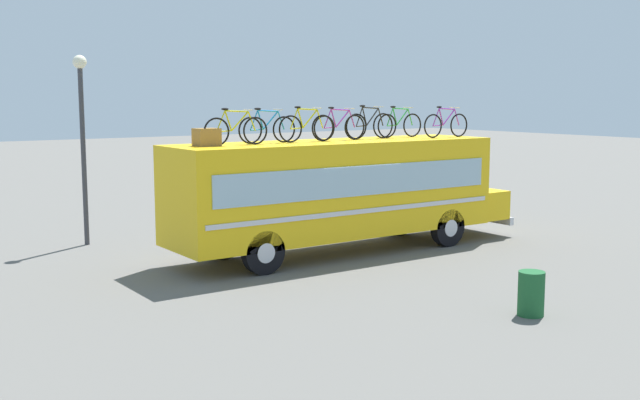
% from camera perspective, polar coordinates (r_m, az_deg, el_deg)
% --- Properties ---
extents(ground_plane, '(120.00, 120.00, 0.00)m').
position_cam_1_polar(ground_plane, '(21.05, 1.15, -3.96)').
color(ground_plane, '#605E59').
extents(bus, '(10.64, 2.48, 3.07)m').
position_cam_1_polar(bus, '(20.87, 1.58, 0.82)').
color(bus, yellow).
rests_on(bus, ground).
extents(luggage_bag_1, '(0.57, 0.49, 0.43)m').
position_cam_1_polar(luggage_bag_1, '(18.74, -8.45, 4.66)').
color(luggage_bag_1, olive).
rests_on(luggage_bag_1, bus).
extents(rooftop_bicycle_1, '(1.77, 0.44, 0.92)m').
position_cam_1_polar(rooftop_bicycle_1, '(18.88, -6.28, 5.23)').
color(rooftop_bicycle_1, black).
rests_on(rooftop_bicycle_1, bus).
extents(rooftop_bicycle_2, '(1.69, 0.44, 0.91)m').
position_cam_1_polar(rooftop_bicycle_2, '(19.70, -3.96, 5.35)').
color(rooftop_bicycle_2, black).
rests_on(rooftop_bicycle_2, bus).
extents(rooftop_bicycle_3, '(1.74, 0.44, 0.95)m').
position_cam_1_polar(rooftop_bicycle_3, '(20.18, -1.00, 5.46)').
color(rooftop_bicycle_3, black).
rests_on(rooftop_bicycle_3, bus).
extents(rooftop_bicycle_4, '(1.72, 0.44, 0.92)m').
position_cam_1_polar(rooftop_bicycle_4, '(20.99, 1.46, 5.52)').
color(rooftop_bicycle_4, black).
rests_on(rooftop_bicycle_4, bus).
extents(rooftop_bicycle_5, '(1.69, 0.44, 0.96)m').
position_cam_1_polar(rooftop_bicycle_5, '(21.70, 3.72, 5.62)').
color(rooftop_bicycle_5, black).
rests_on(rooftop_bicycle_5, bus).
extents(rooftop_bicycle_6, '(1.66, 0.44, 0.93)m').
position_cam_1_polar(rooftop_bicycle_6, '(22.53, 5.96, 5.64)').
color(rooftop_bicycle_6, black).
rests_on(rooftop_bicycle_6, bus).
extents(rooftop_bicycle_7, '(1.74, 0.44, 0.92)m').
position_cam_1_polar(rooftop_bicycle_7, '(22.75, 9.38, 5.59)').
color(rooftop_bicycle_7, black).
rests_on(rooftop_bicycle_7, bus).
extents(trash_bin, '(0.52, 0.52, 0.88)m').
position_cam_1_polar(trash_bin, '(15.61, 15.47, -6.74)').
color(trash_bin, '#1E592D').
rests_on(trash_bin, ground).
extents(street_lamp, '(0.39, 0.39, 5.42)m').
position_cam_1_polar(street_lamp, '(22.83, -17.32, 5.55)').
color(street_lamp, '#38383D').
rests_on(street_lamp, ground).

